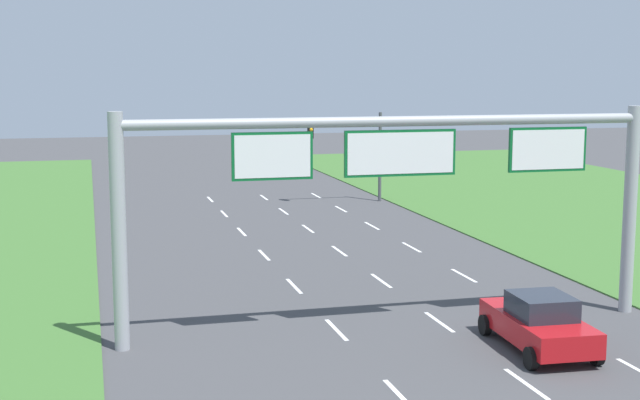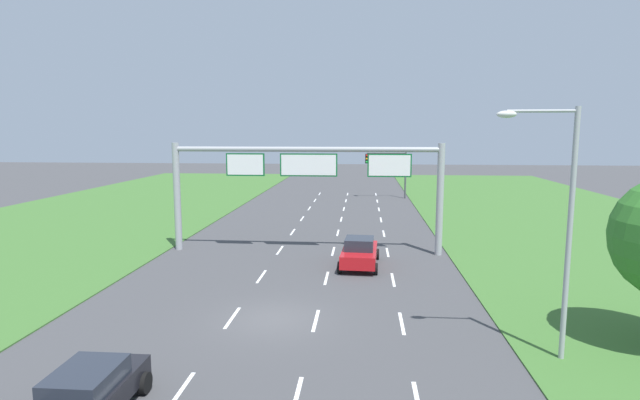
% 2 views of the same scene
% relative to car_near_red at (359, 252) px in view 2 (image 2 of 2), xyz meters
% --- Properties ---
extents(ground_plane, '(200.00, 200.00, 0.00)m').
position_rel_car_near_red_xyz_m(ground_plane, '(-3.47, -8.56, -0.81)').
color(ground_plane, '#424244').
extents(lane_dashes_inner_left, '(0.14, 62.40, 0.01)m').
position_rel_car_near_red_xyz_m(lane_dashes_inner_left, '(-5.22, 3.44, -0.81)').
color(lane_dashes_inner_left, white).
rests_on(lane_dashes_inner_left, ground_plane).
extents(lane_dashes_inner_right, '(0.14, 62.40, 0.01)m').
position_rel_car_near_red_xyz_m(lane_dashes_inner_right, '(-1.72, 3.44, -0.81)').
color(lane_dashes_inner_right, white).
rests_on(lane_dashes_inner_right, ground_plane).
extents(lane_dashes_slip, '(0.14, 62.40, 0.01)m').
position_rel_car_near_red_xyz_m(lane_dashes_slip, '(1.78, 3.44, -0.81)').
color(lane_dashes_slip, white).
rests_on(lane_dashes_slip, ground_plane).
extents(car_near_red, '(2.38, 4.51, 1.68)m').
position_rel_car_near_red_xyz_m(car_near_red, '(0.00, 0.00, 0.00)').
color(car_near_red, red).
rests_on(car_near_red, ground_plane).
extents(car_lead_silver, '(2.00, 4.13, 1.49)m').
position_rel_car_near_red_xyz_m(car_lead_silver, '(-7.10, -16.25, -0.04)').
color(car_lead_silver, black).
rests_on(car_lead_silver, ground_plane).
extents(sign_gantry, '(17.24, 0.44, 7.00)m').
position_rel_car_near_red_xyz_m(sign_gantry, '(-3.30, 3.08, 4.14)').
color(sign_gantry, '#9EA0A5').
rests_on(sign_gantry, ground_plane).
extents(traffic_light_mast, '(4.76, 0.49, 5.60)m').
position_rel_car_near_red_xyz_m(traffic_light_mast, '(3.12, 30.01, 3.05)').
color(traffic_light_mast, '#47494F').
rests_on(traffic_light_mast, ground_plane).
extents(street_lamp, '(2.61, 0.32, 8.50)m').
position_rel_car_near_red_xyz_m(street_lamp, '(6.55, -11.39, 4.26)').
color(street_lamp, '#9EA0A5').
rests_on(street_lamp, ground_plane).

